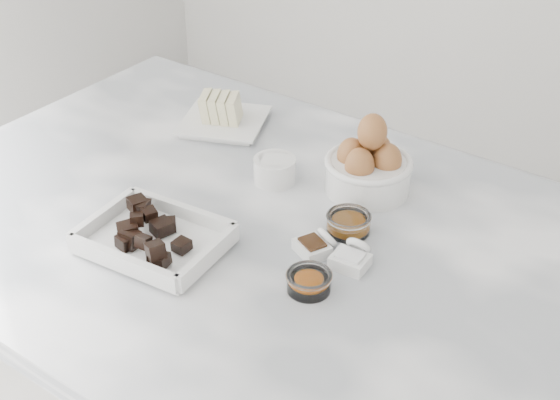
{
  "coord_description": "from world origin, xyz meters",
  "views": [
    {
      "loc": [
        0.61,
        -0.78,
        1.64
      ],
      "look_at": [
        0.02,
        0.03,
        0.98
      ],
      "focal_mm": 50.0,
      "sensor_mm": 36.0,
      "label": 1
    }
  ],
  "objects_px": {
    "egg_bowl": "(368,166)",
    "salt_spoon": "(352,257)",
    "butter_plate": "(223,115)",
    "honey_bowl": "(349,223)",
    "zest_bowl": "(309,281)",
    "chocolate_dish": "(154,235)",
    "sugar_ramekin": "(275,169)",
    "vanilla_spoon": "(316,245)"
  },
  "relations": [
    {
      "from": "zest_bowl",
      "to": "salt_spoon",
      "type": "bearing_deg",
      "value": 77.6
    },
    {
      "from": "chocolate_dish",
      "to": "butter_plate",
      "type": "bearing_deg",
      "value": 114.67
    },
    {
      "from": "egg_bowl",
      "to": "salt_spoon",
      "type": "bearing_deg",
      "value": -65.48
    },
    {
      "from": "chocolate_dish",
      "to": "zest_bowl",
      "type": "bearing_deg",
      "value": 12.65
    },
    {
      "from": "butter_plate",
      "to": "egg_bowl",
      "type": "relative_size",
      "value": 1.37
    },
    {
      "from": "butter_plate",
      "to": "salt_spoon",
      "type": "bearing_deg",
      "value": -27.73
    },
    {
      "from": "honey_bowl",
      "to": "vanilla_spoon",
      "type": "bearing_deg",
      "value": -98.57
    },
    {
      "from": "honey_bowl",
      "to": "egg_bowl",
      "type": "bearing_deg",
      "value": 107.47
    },
    {
      "from": "butter_plate",
      "to": "honey_bowl",
      "type": "xyz_separation_m",
      "value": [
        0.38,
        -0.16,
        -0.01
      ]
    },
    {
      "from": "sugar_ramekin",
      "to": "vanilla_spoon",
      "type": "height_order",
      "value": "sugar_ramekin"
    },
    {
      "from": "zest_bowl",
      "to": "honey_bowl",
      "type": "bearing_deg",
      "value": 100.99
    },
    {
      "from": "sugar_ramekin",
      "to": "honey_bowl",
      "type": "height_order",
      "value": "sugar_ramekin"
    },
    {
      "from": "egg_bowl",
      "to": "honey_bowl",
      "type": "height_order",
      "value": "egg_bowl"
    },
    {
      "from": "honey_bowl",
      "to": "salt_spoon",
      "type": "relative_size",
      "value": 1.06
    },
    {
      "from": "chocolate_dish",
      "to": "sugar_ramekin",
      "type": "relative_size",
      "value": 3.1
    },
    {
      "from": "butter_plate",
      "to": "honey_bowl",
      "type": "relative_size",
      "value": 2.84
    },
    {
      "from": "vanilla_spoon",
      "to": "chocolate_dish",
      "type": "bearing_deg",
      "value": -146.71
    },
    {
      "from": "butter_plate",
      "to": "salt_spoon",
      "type": "xyz_separation_m",
      "value": [
        0.43,
        -0.22,
        -0.01
      ]
    },
    {
      "from": "chocolate_dish",
      "to": "egg_bowl",
      "type": "relative_size",
      "value": 1.52
    },
    {
      "from": "sugar_ramekin",
      "to": "salt_spoon",
      "type": "xyz_separation_m",
      "value": [
        0.23,
        -0.12,
        -0.01
      ]
    },
    {
      "from": "chocolate_dish",
      "to": "egg_bowl",
      "type": "distance_m",
      "value": 0.37
    },
    {
      "from": "chocolate_dish",
      "to": "zest_bowl",
      "type": "xyz_separation_m",
      "value": [
        0.24,
        0.05,
        -0.01
      ]
    },
    {
      "from": "zest_bowl",
      "to": "vanilla_spoon",
      "type": "relative_size",
      "value": 0.89
    },
    {
      "from": "egg_bowl",
      "to": "vanilla_spoon",
      "type": "height_order",
      "value": "egg_bowl"
    },
    {
      "from": "honey_bowl",
      "to": "vanilla_spoon",
      "type": "height_order",
      "value": "vanilla_spoon"
    },
    {
      "from": "vanilla_spoon",
      "to": "sugar_ramekin",
      "type": "bearing_deg",
      "value": 143.13
    },
    {
      "from": "sugar_ramekin",
      "to": "salt_spoon",
      "type": "relative_size",
      "value": 1.08
    },
    {
      "from": "salt_spoon",
      "to": "sugar_ramekin",
      "type": "bearing_deg",
      "value": 152.14
    },
    {
      "from": "sugar_ramekin",
      "to": "honey_bowl",
      "type": "relative_size",
      "value": 1.02
    },
    {
      "from": "egg_bowl",
      "to": "salt_spoon",
      "type": "relative_size",
      "value": 2.2
    },
    {
      "from": "chocolate_dish",
      "to": "honey_bowl",
      "type": "xyz_separation_m",
      "value": [
        0.21,
        0.21,
        -0.01
      ]
    },
    {
      "from": "butter_plate",
      "to": "sugar_ramekin",
      "type": "distance_m",
      "value": 0.23
    },
    {
      "from": "sugar_ramekin",
      "to": "zest_bowl",
      "type": "distance_m",
      "value": 0.29
    },
    {
      "from": "egg_bowl",
      "to": "vanilla_spoon",
      "type": "distance_m",
      "value": 0.2
    },
    {
      "from": "chocolate_dish",
      "to": "honey_bowl",
      "type": "relative_size",
      "value": 3.15
    },
    {
      "from": "honey_bowl",
      "to": "zest_bowl",
      "type": "distance_m",
      "value": 0.15
    },
    {
      "from": "honey_bowl",
      "to": "zest_bowl",
      "type": "height_order",
      "value": "honey_bowl"
    },
    {
      "from": "zest_bowl",
      "to": "egg_bowl",
      "type": "bearing_deg",
      "value": 103.92
    },
    {
      "from": "honey_bowl",
      "to": "salt_spoon",
      "type": "distance_m",
      "value": 0.08
    },
    {
      "from": "sugar_ramekin",
      "to": "honey_bowl",
      "type": "distance_m",
      "value": 0.19
    },
    {
      "from": "egg_bowl",
      "to": "sugar_ramekin",
      "type": "bearing_deg",
      "value": -154.07
    },
    {
      "from": "butter_plate",
      "to": "salt_spoon",
      "type": "height_order",
      "value": "butter_plate"
    }
  ]
}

